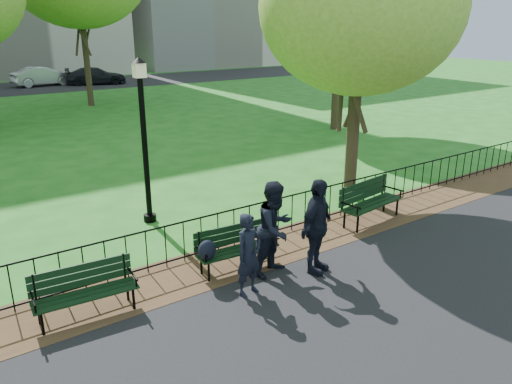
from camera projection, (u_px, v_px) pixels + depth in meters
ground at (285, 288)px, 9.15m from camera, size 120.00×120.00×0.00m
dirt_strip at (239, 258)px, 10.30m from camera, size 60.00×1.60×0.01m
iron_fence at (226, 228)px, 10.53m from camera, size 24.06×0.06×1.00m
park_bench_main at (225, 245)px, 9.55m from camera, size 1.74×0.64×0.94m
park_bench_left_a at (84, 286)px, 8.15m from camera, size 1.70×0.64×0.94m
park_bench_right_a at (369, 197)px, 12.07m from camera, size 1.95×0.82×1.07m
lamppost at (144, 136)px, 11.57m from camera, size 0.35×0.35×3.91m
tree_near_e at (361, 7)px, 12.45m from camera, size 5.16×5.16×7.19m
person_left at (249, 255)px, 8.72m from camera, size 0.61×0.46×1.51m
person_mid at (275, 228)px, 9.43m from camera, size 0.99×0.70×1.84m
person_right at (317, 227)px, 9.44m from camera, size 1.19×0.83×1.88m
sedan_silver at (42, 76)px, 38.56m from camera, size 4.63×2.05×1.48m
sedan_dark at (96, 76)px, 39.55m from camera, size 4.89×3.05×1.32m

